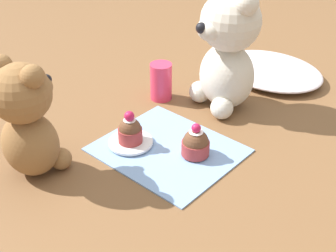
{
  "coord_description": "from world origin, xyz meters",
  "views": [
    {
      "loc": [
        0.48,
        -0.54,
        0.53
      ],
      "look_at": [
        0.0,
        0.0,
        0.06
      ],
      "focal_mm": 50.0,
      "sensor_mm": 36.0,
      "label": 1
    }
  ],
  "objects": [
    {
      "name": "cupcake_near_tan_bear",
      "position": [
        -0.06,
        -0.04,
        0.03
      ],
      "size": [
        0.05,
        0.05,
        0.07
      ],
      "color": "#993333",
      "rests_on": "saucer_plate"
    },
    {
      "name": "juice_glass",
      "position": [
        -0.15,
        0.14,
        0.04
      ],
      "size": [
        0.05,
        0.05,
        0.08
      ],
      "primitive_type": "cylinder",
      "color": "#DB3356",
      "rests_on": "ground_plane"
    },
    {
      "name": "knitted_placemat",
      "position": [
        0.0,
        0.0,
        0.0
      ],
      "size": [
        0.25,
        0.22,
        0.01
      ],
      "primitive_type": "cube",
      "color": "#7A9ED1",
      "rests_on": "ground_plane"
    },
    {
      "name": "tulle_cloth",
      "position": [
        -0.02,
        0.4,
        0.02
      ],
      "size": [
        0.26,
        0.21,
        0.03
      ],
      "primitive_type": "ellipsoid",
      "color": "silver",
      "rests_on": "ground_plane"
    },
    {
      "name": "teddy_bear_tan",
      "position": [
        -0.14,
        -0.2,
        0.11
      ],
      "size": [
        0.12,
        0.12,
        0.22
      ],
      "rotation": [
        0.0,
        0.0,
        3.3
      ],
      "color": "olive",
      "rests_on": "ground_plane"
    },
    {
      "name": "cupcake_near_cream_bear",
      "position": [
        0.05,
        0.02,
        0.03
      ],
      "size": [
        0.05,
        0.05,
        0.07
      ],
      "color": "#993333",
      "rests_on": "knitted_placemat"
    },
    {
      "name": "saucer_plate",
      "position": [
        -0.06,
        -0.04,
        0.01
      ],
      "size": [
        0.09,
        0.09,
        0.01
      ],
      "primitive_type": "cylinder",
      "color": "silver",
      "rests_on": "knitted_placemat"
    },
    {
      "name": "ground_plane",
      "position": [
        0.0,
        0.0,
        0.0
      ],
      "size": [
        4.0,
        4.0,
        0.0
      ],
      "primitive_type": "plane",
      "color": "brown"
    },
    {
      "name": "teddy_bear_cream",
      "position": [
        -0.02,
        0.21,
        0.13
      ],
      "size": [
        0.15,
        0.15,
        0.27
      ],
      "rotation": [
        0.0,
        0.0,
        -0.31
      ],
      "color": "beige",
      "rests_on": "ground_plane"
    }
  ]
}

